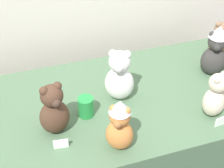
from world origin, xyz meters
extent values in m
cube|color=#4C6B4C|center=(0.00, 0.25, 0.36)|extent=(1.91, 0.85, 0.71)
ellipsoid|color=beige|center=(0.46, 0.00, 0.79)|extent=(0.17, 0.16, 0.16)
sphere|color=beige|center=(0.46, 0.00, 0.92)|extent=(0.10, 0.10, 0.10)
sphere|color=beige|center=(0.44, -0.02, 0.95)|extent=(0.04, 0.04, 0.04)
sphere|color=beige|center=(0.49, 0.01, 0.95)|extent=(0.04, 0.04, 0.04)
ellipsoid|color=#7F6047|center=(0.77, 0.46, 0.79)|extent=(0.14, 0.13, 0.16)
sphere|color=#7F6047|center=(0.77, 0.46, 0.91)|extent=(0.09, 0.09, 0.09)
sphere|color=#7F6047|center=(0.75, 0.47, 0.94)|extent=(0.03, 0.03, 0.03)
sphere|color=brown|center=(0.77, 0.42, 0.90)|extent=(0.04, 0.04, 0.04)
ellipsoid|color=#D17F3D|center=(-0.07, -0.06, 0.79)|extent=(0.17, 0.16, 0.16)
sphere|color=#D17F3D|center=(-0.07, -0.06, 0.91)|extent=(0.09, 0.09, 0.09)
sphere|color=#D17F3D|center=(-0.09, -0.05, 0.95)|extent=(0.04, 0.04, 0.04)
sphere|color=#D17F3D|center=(-0.04, -0.08, 0.95)|extent=(0.04, 0.04, 0.04)
sphere|color=#A06536|center=(-0.09, -0.10, 0.90)|extent=(0.04, 0.04, 0.04)
cone|color=silver|center=(-0.07, -0.06, 0.97)|extent=(0.10, 0.10, 0.06)
ellipsoid|color=white|center=(0.05, 0.27, 0.81)|extent=(0.20, 0.18, 0.19)
sphere|color=white|center=(0.05, 0.27, 0.95)|extent=(0.11, 0.11, 0.11)
sphere|color=white|center=(0.02, 0.29, 1.00)|extent=(0.04, 0.04, 0.04)
sphere|color=white|center=(0.08, 0.26, 1.00)|extent=(0.04, 0.04, 0.04)
sphere|color=#B4B3AF|center=(0.03, 0.23, 0.94)|extent=(0.05, 0.05, 0.05)
ellipsoid|color=#383533|center=(0.64, 0.31, 0.80)|extent=(0.19, 0.18, 0.18)
sphere|color=#383533|center=(0.64, 0.31, 0.93)|extent=(0.11, 0.11, 0.11)
sphere|color=#383533|center=(0.62, 0.33, 0.97)|extent=(0.04, 0.04, 0.04)
sphere|color=#32302E|center=(0.62, 0.27, 0.92)|extent=(0.04, 0.04, 0.04)
cone|color=silver|center=(0.64, 0.31, 1.00)|extent=(0.11, 0.11, 0.07)
ellipsoid|color=#4C3323|center=(-0.33, 0.13, 0.80)|extent=(0.17, 0.16, 0.18)
sphere|color=#4C3323|center=(-0.33, 0.13, 0.94)|extent=(0.11, 0.11, 0.11)
sphere|color=#4C3323|center=(-0.36, 0.12, 0.98)|extent=(0.04, 0.04, 0.04)
sphere|color=#4C3323|center=(-0.29, 0.14, 0.98)|extent=(0.04, 0.04, 0.04)
sphere|color=#412E23|center=(-0.32, 0.09, 0.93)|extent=(0.04, 0.04, 0.04)
cylinder|color=#238C3D|center=(-0.16, 0.19, 0.77)|extent=(0.08, 0.08, 0.11)
cube|color=white|center=(0.46, -0.09, 0.74)|extent=(0.07, 0.02, 0.05)
cube|color=white|center=(-0.33, 0.01, 0.74)|extent=(0.07, 0.02, 0.05)
camera|label=1|loc=(-0.43, -1.07, 1.93)|focal=54.56mm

